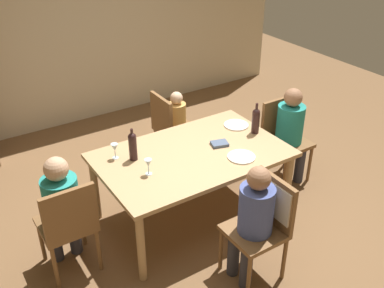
% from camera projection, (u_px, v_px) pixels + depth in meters
% --- Properties ---
extents(ground_plane, '(10.00, 10.00, 0.00)m').
position_uv_depth(ground_plane, '(192.00, 215.00, 4.58)').
color(ground_plane, brown).
extents(rear_room_partition, '(6.40, 0.12, 2.70)m').
position_uv_depth(rear_room_partition, '(79.00, 24.00, 5.92)').
color(rear_room_partition, beige).
rests_on(rear_room_partition, ground_plane).
extents(dining_table, '(1.78, 1.12, 0.74)m').
position_uv_depth(dining_table, '(192.00, 160.00, 4.25)').
color(dining_table, tan).
rests_on(dining_table, ground_plane).
extents(chair_left_end, '(0.44, 0.44, 0.92)m').
position_uv_depth(chair_left_end, '(68.00, 223.00, 3.66)').
color(chair_left_end, brown).
rests_on(chair_left_end, ground_plane).
extents(chair_right_end, '(0.44, 0.44, 0.92)m').
position_uv_depth(chair_right_end, '(283.00, 134.00, 4.98)').
color(chair_right_end, brown).
rests_on(chair_right_end, ground_plane).
extents(chair_near, '(0.46, 0.44, 0.92)m').
position_uv_depth(chair_near, '(267.00, 214.00, 3.66)').
color(chair_near, brown).
rests_on(chair_near, ground_plane).
extents(chair_far_right, '(0.44, 0.44, 0.92)m').
position_uv_depth(chair_far_right, '(170.00, 126.00, 5.15)').
color(chair_far_right, brown).
rests_on(chair_far_right, ground_plane).
extents(person_woman_host, '(0.30, 0.34, 1.11)m').
position_uv_depth(person_woman_host, '(62.00, 205.00, 3.68)').
color(person_woman_host, '#33333D').
rests_on(person_woman_host, ground_plane).
extents(person_man_bearded, '(0.29, 0.34, 1.11)m').
position_uv_depth(person_man_bearded, '(291.00, 129.00, 4.84)').
color(person_man_bearded, '#33333D').
rests_on(person_man_bearded, ground_plane).
extents(person_man_guest, '(0.33, 0.29, 1.09)m').
position_uv_depth(person_man_guest, '(253.00, 216.00, 3.57)').
color(person_man_guest, '#33333D').
rests_on(person_man_guest, ground_plane).
extents(person_child_small, '(0.25, 0.22, 0.94)m').
position_uv_depth(person_child_small, '(179.00, 121.00, 5.19)').
color(person_child_small, '#33333D').
rests_on(person_child_small, ground_plane).
extents(wine_bottle_tall_green, '(0.08, 0.08, 0.33)m').
position_uv_depth(wine_bottle_tall_green, '(256.00, 120.00, 4.50)').
color(wine_bottle_tall_green, black).
rests_on(wine_bottle_tall_green, dining_table).
extents(wine_bottle_dark_red, '(0.08, 0.08, 0.32)m').
position_uv_depth(wine_bottle_dark_red, '(133.00, 145.00, 4.05)').
color(wine_bottle_dark_red, black).
rests_on(wine_bottle_dark_red, dining_table).
extents(wine_glass_near_left, '(0.07, 0.07, 0.15)m').
position_uv_depth(wine_glass_near_left, '(148.00, 164.00, 3.85)').
color(wine_glass_near_left, silver).
rests_on(wine_glass_near_left, dining_table).
extents(wine_glass_centre, '(0.07, 0.07, 0.15)m').
position_uv_depth(wine_glass_centre, '(115.00, 148.00, 4.09)').
color(wine_glass_centre, silver).
rests_on(wine_glass_centre, dining_table).
extents(dinner_plate_host, '(0.26, 0.26, 0.01)m').
position_uv_depth(dinner_plate_host, '(241.00, 157.00, 4.14)').
color(dinner_plate_host, white).
rests_on(dinner_plate_host, dining_table).
extents(dinner_plate_guest_left, '(0.26, 0.26, 0.01)m').
position_uv_depth(dinner_plate_guest_left, '(236.00, 125.00, 4.70)').
color(dinner_plate_guest_left, white).
rests_on(dinner_plate_guest_left, dining_table).
extents(folded_napkin, '(0.19, 0.16, 0.03)m').
position_uv_depth(folded_napkin, '(220.00, 144.00, 4.34)').
color(folded_napkin, '#4C5B75').
rests_on(folded_napkin, dining_table).
extents(handbag, '(0.18, 0.30, 0.22)m').
position_uv_depth(handbag, '(201.00, 147.00, 5.57)').
color(handbag, brown).
rests_on(handbag, ground_plane).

